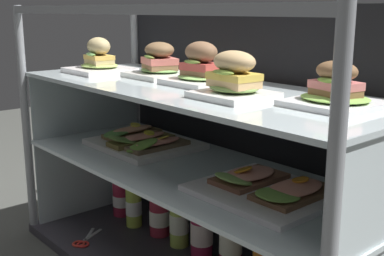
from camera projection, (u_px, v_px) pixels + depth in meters
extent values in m
cylinder|color=gray|center=(26.00, 124.00, 1.77)|extent=(0.03, 0.03, 0.82)
cylinder|color=gray|center=(329.00, 252.00, 0.84)|extent=(0.03, 0.03, 0.82)
cylinder|color=gray|center=(136.00, 108.00, 2.07)|extent=(0.03, 0.03, 0.82)
cube|color=gray|center=(119.00, 10.00, 1.21)|extent=(1.26, 0.02, 0.02)
cube|color=black|center=(250.00, 131.00, 1.60)|extent=(1.23, 0.01, 0.79)
cube|color=silver|center=(91.00, 172.00, 1.96)|extent=(0.01, 0.44, 0.31)
cube|color=silver|center=(192.00, 170.00, 1.47)|extent=(1.24, 0.46, 0.01)
cube|color=silver|center=(87.00, 101.00, 1.89)|extent=(0.01, 0.44, 0.23)
cube|color=silver|center=(192.00, 88.00, 1.41)|extent=(1.24, 0.46, 0.01)
cube|color=white|center=(100.00, 70.00, 1.71)|extent=(0.19, 0.19, 0.02)
ellipsoid|color=#A1C45F|center=(99.00, 65.00, 1.71)|extent=(0.14, 0.12, 0.02)
cube|color=#E1C787|center=(99.00, 62.00, 1.70)|extent=(0.11, 0.08, 0.02)
cube|color=#EBBC56|center=(99.00, 57.00, 1.70)|extent=(0.11, 0.08, 0.01)
ellipsoid|color=#8BD270|center=(91.00, 54.00, 1.68)|extent=(0.06, 0.03, 0.02)
ellipsoid|color=tan|center=(99.00, 46.00, 1.69)|extent=(0.11, 0.08, 0.06)
cube|color=white|center=(160.00, 75.00, 1.59)|extent=(0.18, 0.18, 0.02)
ellipsoid|color=#7BB25C|center=(160.00, 70.00, 1.59)|extent=(0.13, 0.11, 0.01)
cube|color=#926C46|center=(160.00, 67.00, 1.59)|extent=(0.13, 0.12, 0.02)
cube|color=#DE7467|center=(160.00, 61.00, 1.58)|extent=(0.14, 0.12, 0.02)
ellipsoid|color=olive|center=(149.00, 57.00, 1.55)|extent=(0.07, 0.05, 0.02)
ellipsoid|color=brown|center=(159.00, 50.00, 1.57)|extent=(0.14, 0.12, 0.05)
cube|color=white|center=(201.00, 82.00, 1.44)|extent=(0.18, 0.18, 0.02)
ellipsoid|color=#9BD56F|center=(201.00, 77.00, 1.43)|extent=(0.15, 0.13, 0.01)
cube|color=#996C4B|center=(201.00, 73.00, 1.43)|extent=(0.11, 0.08, 0.02)
cube|color=#C2463D|center=(201.00, 66.00, 1.43)|extent=(0.11, 0.09, 0.02)
ellipsoid|color=olive|center=(192.00, 62.00, 1.40)|extent=(0.06, 0.03, 0.02)
ellipsoid|color=brown|center=(201.00, 52.00, 1.42)|extent=(0.11, 0.09, 0.06)
cube|color=white|center=(234.00, 95.00, 1.22)|extent=(0.17, 0.17, 0.02)
ellipsoid|color=#7EA655|center=(234.00, 88.00, 1.21)|extent=(0.13, 0.11, 0.02)
cube|color=#E4B97D|center=(234.00, 83.00, 1.21)|extent=(0.12, 0.09, 0.02)
cube|color=gold|center=(234.00, 76.00, 1.20)|extent=(0.12, 0.09, 0.02)
ellipsoid|color=olive|center=(224.00, 72.00, 1.18)|extent=(0.07, 0.03, 0.01)
ellipsoid|color=tan|center=(234.00, 62.00, 1.20)|extent=(0.13, 0.09, 0.05)
cube|color=white|center=(335.00, 104.00, 1.11)|extent=(0.19, 0.19, 0.01)
ellipsoid|color=#87BB50|center=(335.00, 98.00, 1.11)|extent=(0.16, 0.14, 0.01)
cube|color=olive|center=(335.00, 93.00, 1.10)|extent=(0.11, 0.09, 0.02)
cube|color=#DA7471|center=(336.00, 85.00, 1.10)|extent=(0.12, 0.09, 0.02)
ellipsoid|color=olive|center=(328.00, 81.00, 1.08)|extent=(0.06, 0.04, 0.01)
ellipsoid|color=brown|center=(337.00, 71.00, 1.09)|extent=(0.12, 0.09, 0.04)
cube|color=white|center=(145.00, 144.00, 1.70)|extent=(0.34, 0.29, 0.02)
cube|color=brown|center=(132.00, 134.00, 1.77)|extent=(0.08, 0.21, 0.01)
ellipsoid|color=#50853C|center=(117.00, 133.00, 1.73)|extent=(0.07, 0.11, 0.03)
ellipsoid|color=#F1A97E|center=(132.00, 129.00, 1.77)|extent=(0.07, 0.17, 0.02)
cylinder|color=yellow|center=(135.00, 125.00, 1.78)|extent=(0.04, 0.04, 0.01)
cube|color=brown|center=(142.00, 141.00, 1.68)|extent=(0.08, 0.23, 0.02)
ellipsoid|color=olive|center=(124.00, 140.00, 1.63)|extent=(0.10, 0.13, 0.05)
ellipsoid|color=#F49A80|center=(142.00, 137.00, 1.67)|extent=(0.07, 0.18, 0.01)
cylinder|color=yellow|center=(149.00, 133.00, 1.68)|extent=(0.05, 0.05, 0.01)
cube|color=brown|center=(158.00, 146.00, 1.62)|extent=(0.08, 0.21, 0.01)
ellipsoid|color=olive|center=(142.00, 145.00, 1.57)|extent=(0.10, 0.12, 0.05)
ellipsoid|color=#F29380|center=(158.00, 142.00, 1.61)|extent=(0.07, 0.17, 0.01)
cylinder|color=yellow|center=(164.00, 137.00, 1.63)|extent=(0.04, 0.05, 0.02)
cube|color=white|center=(265.00, 192.00, 1.26)|extent=(0.34, 0.29, 0.01)
cube|color=brown|center=(249.00, 178.00, 1.31)|extent=(0.12, 0.20, 0.01)
ellipsoid|color=#93C05D|center=(234.00, 179.00, 1.27)|extent=(0.12, 0.12, 0.04)
ellipsoid|color=#EC9884|center=(250.00, 173.00, 1.31)|extent=(0.10, 0.16, 0.02)
cylinder|color=orange|center=(243.00, 170.00, 1.31)|extent=(0.06, 0.06, 0.02)
cube|color=brown|center=(295.00, 193.00, 1.21)|extent=(0.12, 0.21, 0.01)
ellipsoid|color=#73A141|center=(278.00, 195.00, 1.17)|extent=(0.11, 0.11, 0.02)
ellipsoid|color=#F7987F|center=(295.00, 188.00, 1.21)|extent=(0.10, 0.17, 0.02)
cylinder|color=orange|center=(300.00, 180.00, 1.23)|extent=(0.05, 0.05, 0.01)
cylinder|color=#A2213A|center=(122.00, 196.00, 1.92)|extent=(0.07, 0.07, 0.15)
cylinder|color=white|center=(122.00, 200.00, 1.93)|extent=(0.07, 0.07, 0.04)
cylinder|color=#952D47|center=(121.00, 172.00, 1.90)|extent=(0.03, 0.03, 0.05)
cylinder|color=gold|center=(121.00, 165.00, 1.90)|extent=(0.04, 0.04, 0.01)
cylinder|color=#B3CE47|center=(134.00, 204.00, 1.82)|extent=(0.06, 0.06, 0.16)
cylinder|color=silver|center=(134.00, 207.00, 1.83)|extent=(0.06, 0.06, 0.05)
cylinder|color=#BAD64C|center=(133.00, 177.00, 1.80)|extent=(0.03, 0.03, 0.05)
cylinder|color=teal|center=(133.00, 169.00, 1.79)|extent=(0.04, 0.04, 0.01)
cylinder|color=#9E2639|center=(160.00, 214.00, 1.75)|extent=(0.07, 0.07, 0.15)
cylinder|color=white|center=(160.00, 217.00, 1.75)|extent=(0.07, 0.07, 0.05)
cylinder|color=maroon|center=(159.00, 190.00, 1.73)|extent=(0.04, 0.04, 0.03)
cylinder|color=black|center=(159.00, 184.00, 1.73)|extent=(0.04, 0.04, 0.01)
cylinder|color=#B6D253|center=(179.00, 223.00, 1.67)|extent=(0.06, 0.06, 0.16)
cylinder|color=white|center=(179.00, 223.00, 1.67)|extent=(0.07, 0.07, 0.07)
cylinder|color=#B2C948|center=(179.00, 196.00, 1.65)|extent=(0.04, 0.04, 0.03)
cylinder|color=black|center=(179.00, 189.00, 1.64)|extent=(0.04, 0.04, 0.01)
cylinder|color=maroon|center=(202.00, 230.00, 1.58)|extent=(0.07, 0.07, 0.20)
cylinder|color=#F2DDD3|center=(202.00, 232.00, 1.58)|extent=(0.07, 0.07, 0.07)
cylinder|color=#9B2638|center=(202.00, 196.00, 1.55)|extent=(0.04, 0.04, 0.04)
cylinder|color=silver|center=(202.00, 188.00, 1.54)|extent=(0.04, 0.04, 0.01)
cylinder|color=#A21B3A|center=(231.00, 244.00, 1.49)|extent=(0.07, 0.07, 0.19)
cylinder|color=#EFEACE|center=(231.00, 242.00, 1.49)|extent=(0.07, 0.07, 0.07)
cylinder|color=#A11B46|center=(231.00, 209.00, 1.46)|extent=(0.04, 0.04, 0.04)
cylinder|color=silver|center=(232.00, 200.00, 1.45)|extent=(0.04, 0.04, 0.02)
cylinder|color=orange|center=(264.00, 230.00, 1.38)|extent=(0.03, 0.03, 0.05)
cylinder|color=silver|center=(264.00, 219.00, 1.38)|extent=(0.03, 0.03, 0.01)
cylinder|color=gold|center=(294.00, 250.00, 1.29)|extent=(0.04, 0.04, 0.03)
cylinder|color=teal|center=(295.00, 243.00, 1.29)|extent=(0.04, 0.04, 0.01)
cube|color=silver|center=(89.00, 234.00, 1.76)|extent=(0.08, 0.08, 0.00)
torus|color=red|center=(83.00, 244.00, 1.68)|extent=(0.06, 0.06, 0.01)
cube|color=silver|center=(93.00, 235.00, 1.76)|extent=(0.05, 0.10, 0.00)
torus|color=red|center=(79.00, 244.00, 1.69)|extent=(0.06, 0.06, 0.01)
cylinder|color=silver|center=(87.00, 238.00, 1.73)|extent=(0.01, 0.01, 0.01)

